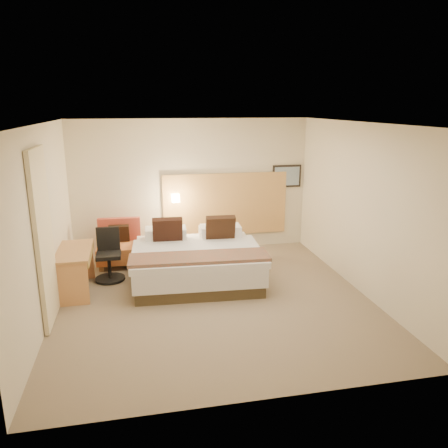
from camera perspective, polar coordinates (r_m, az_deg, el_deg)
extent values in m
cube|color=#816E56|center=(6.98, -1.34, -9.82)|extent=(4.80, 5.00, 0.02)
cube|color=white|center=(6.32, -1.50, 13.09)|extent=(4.80, 5.00, 0.02)
cube|color=beige|center=(8.95, -4.25, 4.94)|extent=(4.80, 0.02, 2.70)
cube|color=beige|center=(4.19, 4.65, -7.25)|extent=(4.80, 0.02, 2.70)
cube|color=beige|center=(6.56, -22.62, -0.05)|extent=(0.02, 5.00, 2.70)
cube|color=beige|center=(7.32, 17.50, 1.93)|extent=(0.02, 5.00, 2.70)
cube|color=tan|center=(9.10, 0.21, 2.59)|extent=(2.60, 0.04, 1.30)
cube|color=black|center=(9.36, 8.19, 6.22)|extent=(0.62, 0.03, 0.47)
cube|color=#768DA2|center=(9.34, 8.23, 6.20)|extent=(0.54, 0.01, 0.39)
cylinder|color=white|center=(8.86, -6.39, 3.47)|extent=(0.02, 0.12, 0.02)
cube|color=#FBEAC4|center=(8.80, -6.36, 3.39)|extent=(0.15, 0.15, 0.15)
cube|color=beige|center=(6.35, -22.47, -1.75)|extent=(0.06, 0.90, 2.42)
cylinder|color=#788CB9|center=(8.05, -8.68, -1.43)|extent=(0.07, 0.07, 0.20)
cube|color=#351E16|center=(8.03, -7.69, -1.35)|extent=(0.14, 0.08, 0.22)
cube|color=#413420|center=(7.75, -3.65, -6.37)|extent=(2.14, 2.14, 0.19)
cube|color=silver|center=(7.66, -3.68, -4.62)|extent=(2.21, 2.21, 0.31)
cube|color=silver|center=(7.32, -3.52, -3.85)|extent=(2.24, 1.63, 0.10)
cube|color=silver|center=(8.30, -7.62, -1.32)|extent=(0.75, 0.44, 0.19)
cube|color=silver|center=(8.37, -0.72, -1.05)|extent=(0.75, 0.44, 0.19)
cube|color=white|center=(8.01, -7.61, -1.15)|extent=(0.75, 0.44, 0.19)
cube|color=white|center=(8.08, -0.46, -0.87)|extent=(0.75, 0.44, 0.19)
cube|color=black|center=(7.79, -7.38, -0.99)|extent=(0.54, 0.31, 0.54)
cube|color=black|center=(7.85, -0.48, -0.71)|extent=(0.54, 0.31, 0.54)
cube|color=#C54D28|center=(6.90, -3.23, -4.37)|extent=(2.23, 0.70, 0.05)
cube|color=#9F784B|center=(8.36, -15.71, -5.62)|extent=(0.08, 0.08, 0.10)
cube|color=#AD7E51|center=(8.31, -11.28, -5.45)|extent=(0.08, 0.08, 0.10)
cube|color=#9C8149|center=(8.89, -15.36, -4.34)|extent=(0.08, 0.08, 0.10)
cube|color=tan|center=(8.84, -11.21, -4.17)|extent=(0.08, 0.08, 0.10)
cube|color=#BD6733|center=(8.53, -13.47, -3.61)|extent=(0.82, 0.73, 0.30)
cube|color=#AD3F2E|center=(8.70, -13.51, -0.68)|extent=(0.81, 0.14, 0.45)
cube|color=black|center=(8.61, -13.53, -1.33)|extent=(0.39, 0.20, 0.39)
cylinder|color=silver|center=(8.26, -8.10, -5.74)|extent=(0.42, 0.42, 0.02)
cylinder|color=white|center=(8.16, -8.17, -3.96)|extent=(0.05, 0.05, 0.52)
cylinder|color=silver|center=(8.08, -8.24, -2.13)|extent=(0.62, 0.62, 0.01)
cube|color=#AC7743|center=(7.38, -19.00, -3.37)|extent=(0.54, 1.15, 0.04)
cube|color=tan|center=(7.01, -19.23, -7.51)|extent=(0.48, 0.04, 0.68)
cube|color=#BB7349|center=(8.00, -18.37, -4.59)|extent=(0.48, 0.04, 0.68)
cube|color=#AC8D43|center=(7.40, -18.59, -3.91)|extent=(0.44, 1.07, 0.10)
cylinder|color=black|center=(7.91, -14.63, -6.91)|extent=(0.51, 0.51, 0.04)
cylinder|color=black|center=(7.84, -14.74, -5.45)|extent=(0.06, 0.06, 0.39)
cube|color=black|center=(7.76, -14.84, -3.96)|extent=(0.41, 0.41, 0.07)
cube|color=black|center=(7.87, -14.90, -1.83)|extent=(0.39, 0.05, 0.41)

